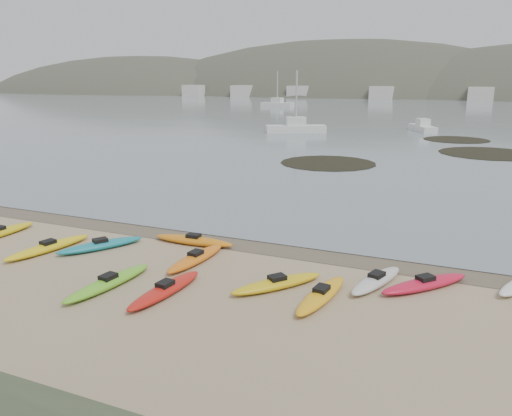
% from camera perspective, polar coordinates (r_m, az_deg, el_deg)
% --- Properties ---
extents(ground, '(600.00, 600.00, 0.00)m').
position_cam_1_polar(ground, '(21.43, 0.00, -3.88)').
color(ground, tan).
rests_on(ground, ground).
extents(wet_sand, '(60.00, 60.00, 0.00)m').
position_cam_1_polar(wet_sand, '(21.17, -0.32, -4.11)').
color(wet_sand, brown).
rests_on(wet_sand, ground).
extents(water, '(1200.00, 1200.00, 0.00)m').
position_cam_1_polar(water, '(318.86, 22.18, 12.46)').
color(water, slate).
rests_on(water, ground).
extents(kayaks, '(22.60, 9.17, 0.34)m').
position_cam_1_polar(kayaks, '(18.42, -5.09, -6.57)').
color(kayaks, teal).
rests_on(kayaks, ground).
extents(kelp_mats, '(20.51, 28.29, 0.04)m').
position_cam_1_polar(kelp_mats, '(50.00, 19.65, 6.05)').
color(kelp_mats, black).
rests_on(kelp_mats, water).
extents(moored_boats, '(97.10, 80.91, 1.25)m').
position_cam_1_polar(moored_boats, '(101.79, 25.79, 9.77)').
color(moored_boats, silver).
rests_on(moored_boats, ground).
extents(far_town, '(199.00, 5.00, 4.00)m').
position_cam_1_polar(far_town, '(163.77, 22.89, 11.92)').
color(far_town, beige).
rests_on(far_town, ground).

